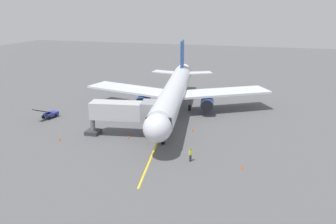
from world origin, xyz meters
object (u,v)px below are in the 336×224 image
object	(u,v)px
airplane	(174,93)
safety_cone_nose_left	(128,137)
belt_loader_near_nose	(50,114)
safety_cone_nose_right	(192,130)
ground_crew_marshaller	(190,155)
jet_bridge	(129,112)
safety_cone_wing_port	(59,139)
safety_cone_wing_starboard	(242,167)

from	to	relation	value
airplane	safety_cone_nose_left	size ratio (longest dim) A/B	73.24
belt_loader_near_nose	safety_cone_nose_right	xyz separation A→B (m)	(-25.13, -0.04, -0.44)
safety_cone_nose_left	ground_crew_marshaller	bearing A→B (deg)	154.85
jet_bridge	ground_crew_marshaller	bearing A→B (deg)	150.21
jet_bridge	belt_loader_near_nose	bearing A→B (deg)	-14.13
belt_loader_near_nose	safety_cone_nose_right	distance (m)	25.13
jet_bridge	safety_cone_nose_right	size ratio (longest dim) A/B	20.95
safety_cone_nose_left	safety_cone_wing_port	bearing A→B (deg)	20.33
belt_loader_near_nose	jet_bridge	bearing A→B (deg)	165.87
safety_cone_nose_left	airplane	bearing A→B (deg)	-104.35
jet_bridge	safety_cone_nose_left	distance (m)	3.71
airplane	belt_loader_near_nose	world-z (taller)	airplane
safety_cone_wing_port	safety_cone_wing_starboard	size ratio (longest dim) A/B	1.00
safety_cone_wing_starboard	safety_cone_wing_port	bearing A→B (deg)	-4.03
airplane	safety_cone_wing_port	bearing A→B (deg)	52.73
safety_cone_nose_right	safety_cone_wing_port	bearing A→B (deg)	26.60
ground_crew_marshaller	safety_cone_nose_left	xyz separation A→B (m)	(10.27, -4.82, -0.61)
ground_crew_marshaller	safety_cone_nose_right	size ratio (longest dim) A/B	3.11
jet_bridge	safety_cone_wing_port	size ratio (longest dim) A/B	20.95
ground_crew_marshaller	safety_cone_wing_port	xyz separation A→B (m)	(19.53, -1.39, -0.61)
jet_bridge	belt_loader_near_nose	size ratio (longest dim) A/B	2.44
ground_crew_marshaller	safety_cone_wing_port	bearing A→B (deg)	-4.07
airplane	safety_cone_nose_right	size ratio (longest dim) A/B	73.24
belt_loader_near_nose	safety_cone_nose_right	bearing A→B (deg)	-179.92
safety_cone_nose_right	belt_loader_near_nose	bearing A→B (deg)	0.08
ground_crew_marshaller	safety_cone_nose_left	bearing A→B (deg)	-25.15
belt_loader_near_nose	safety_cone_nose_left	xyz separation A→B (m)	(-16.75, 5.37, -0.44)
safety_cone_wing_port	safety_cone_wing_starboard	bearing A→B (deg)	175.97
safety_cone_nose_right	safety_cone_wing_starboard	world-z (taller)	same
airplane	safety_cone_wing_starboard	xyz separation A→B (m)	(-13.24, 18.42, -3.73)
airplane	safety_cone_wing_starboard	size ratio (longest dim) A/B	73.24
safety_cone_nose_left	safety_cone_wing_starboard	xyz separation A→B (m)	(-16.61, 5.26, 0.00)
belt_loader_near_nose	safety_cone_wing_starboard	distance (m)	35.02
ground_crew_marshaller	safety_cone_wing_starboard	distance (m)	6.39
airplane	ground_crew_marshaller	xyz separation A→B (m)	(-6.90, 17.99, -3.12)
safety_cone_nose_left	safety_cone_nose_right	bearing A→B (deg)	-147.18
belt_loader_near_nose	safety_cone_nose_left	world-z (taller)	belt_loader_near_nose
ground_crew_marshaller	safety_cone_wing_starboard	world-z (taller)	ground_crew_marshaller
safety_cone_wing_port	airplane	bearing A→B (deg)	-127.27
safety_cone_nose_right	jet_bridge	bearing A→B (deg)	25.75
safety_cone_nose_right	safety_cone_nose_left	bearing A→B (deg)	32.82
belt_loader_near_nose	safety_cone_nose_right	world-z (taller)	belt_loader_near_nose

